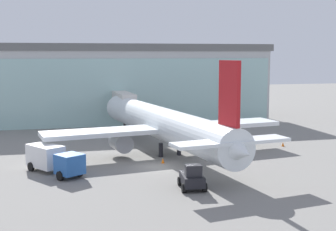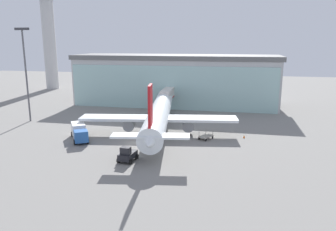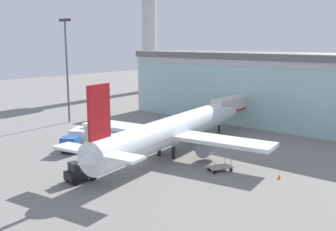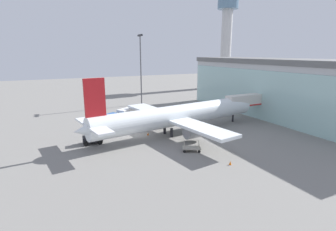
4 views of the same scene
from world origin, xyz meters
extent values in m
plane|color=gray|center=(0.00, 0.00, 0.00)|extent=(240.00, 240.00, 0.00)
cube|color=#BABABA|center=(0.00, 36.34, 6.13)|extent=(53.72, 14.43, 12.25)
cube|color=#A3CCC9|center=(0.01, 29.00, 5.51)|extent=(52.64, 0.34, 11.03)
cube|color=slate|center=(0.00, 36.34, 12.85)|extent=(54.80, 14.72, 1.20)
cube|color=silver|center=(0.11, 26.48, 4.65)|extent=(2.83, 12.88, 2.40)
cube|color=red|center=(0.11, 26.48, 3.60)|extent=(2.87, 12.88, 0.30)
cylinder|color=#4C4C51|center=(-0.13, 31.26, 1.73)|extent=(0.70, 0.70, 3.45)
cylinder|color=#BBBBBB|center=(-49.81, 57.27, 16.20)|extent=(4.40, 4.40, 32.40)
cylinder|color=#59595E|center=(-27.45, 10.56, 9.63)|extent=(0.36, 0.36, 19.26)
cube|color=#333338|center=(-27.45, 10.56, 19.51)|extent=(3.20, 0.40, 0.50)
cylinder|color=white|center=(2.19, 7.61, 3.51)|extent=(9.25, 35.25, 3.82)
cone|color=white|center=(-0.55, 24.93, 3.51)|extent=(4.24, 3.56, 3.82)
cone|color=white|center=(4.94, -9.72, 3.51)|extent=(4.02, 4.49, 3.43)
cube|color=white|center=(2.47, 5.88, 3.13)|extent=(29.12, 8.65, 0.50)
cube|color=white|center=(4.78, -8.73, 4.08)|extent=(11.24, 4.09, 0.30)
cube|color=red|center=(4.70, -8.23, 8.31)|extent=(0.86, 3.22, 5.79)
cylinder|color=gray|center=(-3.02, 5.52, 1.78)|extent=(2.57, 3.49, 2.10)
cylinder|color=gray|center=(7.80, 7.23, 1.78)|extent=(2.57, 3.49, 2.10)
cylinder|color=black|center=(1.49, 4.71, 0.80)|extent=(0.50, 0.50, 1.60)
cylinder|color=black|center=(3.76, 5.07, 0.80)|extent=(0.50, 0.50, 1.60)
cylinder|color=black|center=(-0.08, 21.97, 0.80)|extent=(0.40, 0.40, 1.60)
cube|color=#2659A5|center=(-9.01, -2.41, 1.40)|extent=(3.04, 3.04, 1.90)
cube|color=white|center=(-11.28, 1.13, 1.55)|extent=(4.01, 4.56, 2.20)
cylinder|color=black|center=(-8.09, -1.81, 0.45)|extent=(0.74, 0.92, 0.90)
cylinder|color=black|center=(-9.94, -3.00, 0.45)|extent=(0.74, 0.92, 0.90)
cylinder|color=black|center=(-10.89, 2.57, 0.45)|extent=(0.74, 0.92, 0.90)
cylinder|color=black|center=(-12.74, 1.38, 0.45)|extent=(0.74, 0.92, 0.90)
cube|color=#9E998C|center=(11.39, 4.76, 0.52)|extent=(2.69, 3.22, 0.16)
cylinder|color=black|center=(11.25, 6.08, 0.22)|extent=(0.31, 0.45, 0.44)
cylinder|color=#9E998C|center=(11.25, 6.08, 1.05)|extent=(0.08, 0.08, 0.90)
cylinder|color=black|center=(12.53, 5.44, 0.22)|extent=(0.31, 0.45, 0.44)
cylinder|color=#9E998C|center=(12.53, 5.44, 1.05)|extent=(0.08, 0.08, 0.90)
cylinder|color=black|center=(10.24, 4.09, 0.22)|extent=(0.31, 0.45, 0.44)
cylinder|color=#9E998C|center=(10.24, 4.09, 1.05)|extent=(0.08, 0.08, 0.90)
cylinder|color=black|center=(11.52, 3.44, 0.22)|extent=(0.31, 0.45, 0.44)
cylinder|color=#9E998C|center=(11.52, 3.44, 1.05)|extent=(0.08, 0.08, 0.90)
cube|color=black|center=(1.27, -8.45, 0.85)|extent=(2.15, 3.38, 0.90)
cube|color=#26262B|center=(1.20, -9.09, 1.80)|extent=(1.50, 1.15, 1.00)
cylinder|color=black|center=(0.50, -7.24, 0.40)|extent=(0.44, 0.83, 0.80)
cylinder|color=black|center=(2.29, -7.44, 0.40)|extent=(0.44, 0.83, 0.80)
cylinder|color=black|center=(0.25, -9.47, 0.40)|extent=(0.44, 0.83, 0.80)
cylinder|color=black|center=(2.04, -9.67, 0.40)|extent=(0.44, 0.83, 0.80)
cone|color=orange|center=(1.00, 1.56, 0.28)|extent=(0.36, 0.36, 0.55)
cone|color=orange|center=(18.07, 6.93, 0.28)|extent=(0.36, 0.36, 0.55)
camera|label=1|loc=(-10.30, -46.68, 11.75)|focal=50.00mm
camera|label=2|loc=(16.21, -51.33, 17.02)|focal=35.00mm
camera|label=3|loc=(36.41, -34.11, 15.52)|focal=42.00mm
camera|label=4|loc=(44.29, -14.88, 14.88)|focal=28.00mm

